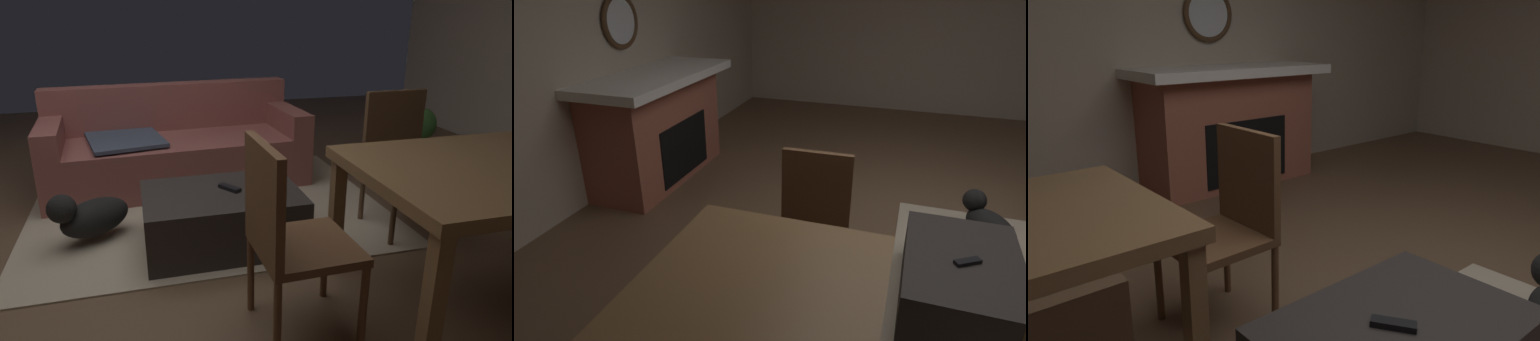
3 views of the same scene
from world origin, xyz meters
The scene contains 10 objects.
floor centered at (0.00, 0.00, 0.00)m, with size 9.58×9.58×0.00m, color brown.
area_rug centered at (0.60, 0.64, 0.01)m, with size 2.60×2.00×0.01m, color tan.
couch centered at (0.44, 1.29, 0.30)m, with size 2.20×1.00×0.82m.
ottoman_coffee_table centered at (0.60, 0.05, 0.18)m, with size 0.97×0.67×0.37m, color #2D2826.
tv_remote centered at (0.66, 0.07, 0.38)m, with size 0.05×0.16×0.02m, color black.
dining_table centered at (1.84, -0.85, 0.66)m, with size 1.45×1.01×0.74m.
dining_chair_north centered at (1.84, 0.04, 0.52)m, with size 0.45×0.45×0.93m.
dining_chair_west centered at (0.72, -0.86, 0.52)m, with size 0.45×0.45×0.93m.
potted_plant centered at (3.07, 1.58, 0.26)m, with size 0.31×0.31×0.46m.
small_dog centered at (-0.22, 0.29, 0.19)m, with size 0.52×0.46×0.34m.
Camera 1 is at (0.12, -2.56, 1.44)m, focal length 32.04 mm.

